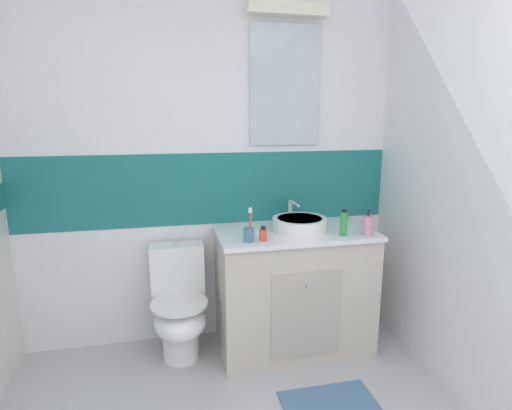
% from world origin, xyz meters
% --- Properties ---
extents(wall_back_tiled, '(3.20, 0.20, 2.50)m').
position_xyz_m(wall_back_tiled, '(0.01, 2.45, 1.26)').
color(wall_back_tiled, white).
rests_on(wall_back_tiled, ground_plane).
extents(vanity_cabinet, '(1.04, 0.59, 0.85)m').
position_xyz_m(vanity_cabinet, '(0.53, 2.12, 0.43)').
color(vanity_cabinet, beige).
rests_on(vanity_cabinet, ground_plane).
extents(sink_basin, '(0.37, 0.41, 0.17)m').
position_xyz_m(sink_basin, '(0.56, 2.11, 0.90)').
color(sink_basin, white).
rests_on(sink_basin, vanity_cabinet).
extents(toilet, '(0.37, 0.50, 0.76)m').
position_xyz_m(toilet, '(-0.25, 2.15, 0.35)').
color(toilet, white).
rests_on(toilet, ground_plane).
extents(toothbrush_cup, '(0.06, 0.06, 0.21)m').
position_xyz_m(toothbrush_cup, '(0.18, 1.93, 0.90)').
color(toothbrush_cup, '#4C7299').
rests_on(toothbrush_cup, vanity_cabinet).
extents(soap_dispenser, '(0.06, 0.06, 0.17)m').
position_xyz_m(soap_dispenser, '(0.95, 1.90, 0.91)').
color(soap_dispenser, pink).
rests_on(soap_dispenser, vanity_cabinet).
extents(perfume_flask_small, '(0.04, 0.03, 0.09)m').
position_xyz_m(perfume_flask_small, '(0.27, 1.92, 0.89)').
color(perfume_flask_small, '#D84C33').
rests_on(perfume_flask_small, vanity_cabinet).
extents(deodorant_spray_can, '(0.05, 0.05, 0.17)m').
position_xyz_m(deodorant_spray_can, '(0.80, 1.93, 0.93)').
color(deodorant_spray_can, green).
rests_on(deodorant_spray_can, vanity_cabinet).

